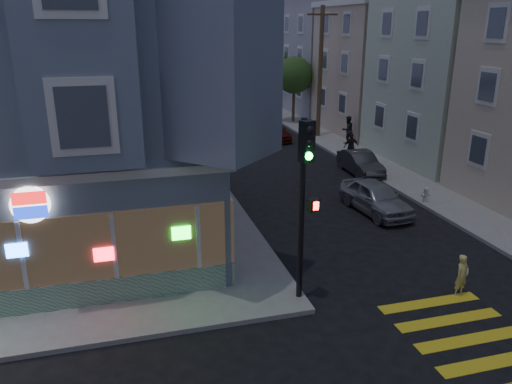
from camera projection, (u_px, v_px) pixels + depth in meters
name	position (u px, v px, depth m)	size (l,w,h in m)	color
ground	(228.00, 377.00, 11.73)	(120.00, 120.00, 0.00)	black
sidewalk_ne	(455.00, 131.00, 38.51)	(24.00, 42.00, 0.15)	gray
corner_building	(3.00, 84.00, 18.41)	(14.60, 14.60, 11.40)	slate
row_house_b	(490.00, 69.00, 29.54)	(12.00, 8.60, 10.50)	#B0BEA5
row_house_c	(407.00, 69.00, 38.00)	(12.00, 8.60, 9.00)	#C4AF97
row_house_d	(355.00, 53.00, 45.99)	(12.00, 8.60, 10.50)	gray
utility_pole	(320.00, 71.00, 35.16)	(2.20, 0.30, 9.00)	#4C3826
street_tree_near	(294.00, 75.00, 40.96)	(3.00, 3.00, 5.30)	#4C3826
street_tree_far	(266.00, 68.00, 48.28)	(3.00, 3.00, 5.30)	#4C3826
running_child	(462.00, 276.00, 15.09)	(0.49, 0.32, 1.34)	#E2D773
pedestrian_a	(348.00, 130.00, 34.00)	(0.91, 0.71, 1.86)	black
pedestrian_b	(351.00, 146.00, 29.85)	(0.96, 0.40, 1.64)	#25222A
parked_car_a	(376.00, 197.00, 21.85)	(1.65, 4.11, 1.40)	#9B9FA3
parked_car_b	(360.00, 163.00, 27.55)	(1.33, 3.83, 1.26)	#323437
parked_car_c	(272.00, 131.00, 35.89)	(1.66, 4.08, 1.18)	maroon
parked_car_d	(252.00, 117.00, 40.92)	(2.43, 5.26, 1.46)	#9AA1A4
traffic_signal	(305.00, 182.00, 13.70)	(0.68, 0.60, 5.38)	black
fire_hydrant	(426.00, 194.00, 22.81)	(0.41, 0.24, 0.71)	silver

